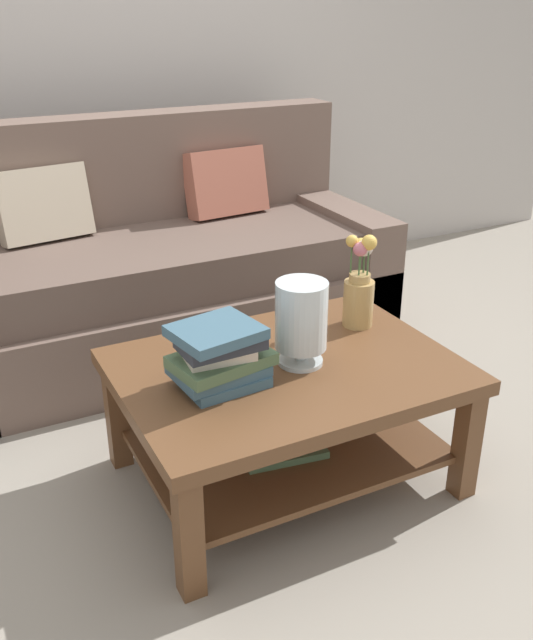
{
  "coord_description": "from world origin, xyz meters",
  "views": [
    {
      "loc": [
        -0.99,
        -2.18,
        1.55
      ],
      "look_at": [
        0.0,
        -0.22,
        0.55
      ],
      "focal_mm": 39.76,
      "sensor_mm": 36.0,
      "label": 1
    }
  ],
  "objects_px": {
    "book_stack_main": "(220,356)",
    "glass_hurricane_vase": "(301,318)",
    "coffee_table": "(286,398)",
    "flower_pitcher": "(359,287)",
    "couch": "(159,272)"
  },
  "relations": [
    {
      "from": "coffee_table",
      "to": "flower_pitcher",
      "type": "distance_m",
      "value": 0.5
    },
    {
      "from": "coffee_table",
      "to": "book_stack_main",
      "type": "height_order",
      "value": "book_stack_main"
    },
    {
      "from": "coffee_table",
      "to": "flower_pitcher",
      "type": "relative_size",
      "value": 3.14
    },
    {
      "from": "book_stack_main",
      "to": "glass_hurricane_vase",
      "type": "distance_m",
      "value": 0.3
    },
    {
      "from": "couch",
      "to": "glass_hurricane_vase",
      "type": "height_order",
      "value": "couch"
    },
    {
      "from": "book_stack_main",
      "to": "glass_hurricane_vase",
      "type": "relative_size",
      "value": 1.15
    },
    {
      "from": "coffee_table",
      "to": "flower_pitcher",
      "type": "height_order",
      "value": "flower_pitcher"
    },
    {
      "from": "book_stack_main",
      "to": "flower_pitcher",
      "type": "bearing_deg",
      "value": 16.23
    },
    {
      "from": "couch",
      "to": "book_stack_main",
      "type": "relative_size",
      "value": 6.37
    },
    {
      "from": "coffee_table",
      "to": "glass_hurricane_vase",
      "type": "relative_size",
      "value": 3.85
    },
    {
      "from": "couch",
      "to": "coffee_table",
      "type": "relative_size",
      "value": 1.9
    },
    {
      "from": "couch",
      "to": "glass_hurricane_vase",
      "type": "relative_size",
      "value": 7.32
    },
    {
      "from": "coffee_table",
      "to": "couch",
      "type": "bearing_deg",
      "value": 90.91
    },
    {
      "from": "couch",
      "to": "book_stack_main",
      "type": "distance_m",
      "value": 1.29
    },
    {
      "from": "couch",
      "to": "coffee_table",
      "type": "xyz_separation_m",
      "value": [
        0.02,
        -1.23,
        -0.04
      ]
    }
  ]
}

